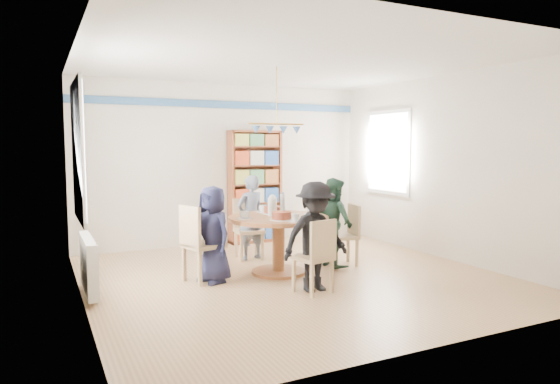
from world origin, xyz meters
TOP-DOWN VIEW (x-y plane):
  - ground at (0.00, 0.00)m, footprint 5.00×5.00m
  - room_shell at (-0.26, 0.87)m, footprint 5.00×5.00m
  - radiator at (-2.42, 0.30)m, footprint 0.12×1.00m
  - dining_table at (-0.10, 0.24)m, footprint 1.30×1.30m
  - chair_left at (-1.17, 0.28)m, footprint 0.52×0.52m
  - chair_right at (0.97, 0.25)m, footprint 0.44×0.44m
  - chair_far at (-0.12, 1.26)m, footprint 0.43×0.43m
  - chair_near at (-0.11, -0.77)m, footprint 0.45×0.45m
  - person_left at (-1.00, 0.22)m, footprint 0.55×0.67m
  - person_right at (0.77, 0.28)m, footprint 0.46×0.60m
  - person_far at (-0.11, 1.16)m, footprint 0.50×0.38m
  - person_near at (-0.07, -0.66)m, footprint 0.82×0.49m
  - bookshelf at (0.47, 2.34)m, footprint 0.92×0.27m
  - tableware at (-0.12, 0.27)m, footprint 1.15×1.15m

SIDE VIEW (x-z plane):
  - ground at x=0.00m, z-range 0.00..0.00m
  - radiator at x=-2.42m, z-range 0.05..0.65m
  - chair_near at x=-0.11m, z-range 0.04..0.89m
  - chair_right at x=0.97m, z-range 0.04..0.89m
  - chair_far at x=-0.12m, z-range 0.04..0.92m
  - chair_left at x=-1.17m, z-range 0.05..0.99m
  - dining_table at x=-0.10m, z-range 0.18..0.93m
  - person_left at x=-1.00m, z-range 0.00..1.18m
  - person_right at x=0.77m, z-range 0.00..1.22m
  - person_far at x=-0.11m, z-range 0.00..1.24m
  - person_near at x=-0.07m, z-range 0.00..1.26m
  - tableware at x=-0.12m, z-range 0.67..0.97m
  - bookshelf at x=0.47m, z-range -0.02..1.91m
  - room_shell at x=-0.26m, z-range -0.85..4.15m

